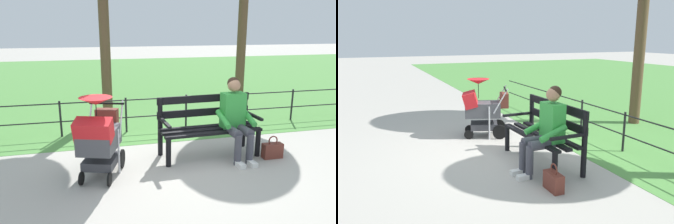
% 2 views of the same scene
% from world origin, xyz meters
% --- Properties ---
extents(ground_plane, '(60.00, 60.00, 0.00)m').
position_xyz_m(ground_plane, '(0.00, 0.00, 0.00)').
color(ground_plane, '#ADA89E').
extents(park_bench, '(1.62, 0.66, 0.96)m').
position_xyz_m(park_bench, '(-0.53, -0.12, 0.53)').
color(park_bench, black).
rests_on(park_bench, ground).
extents(person_on_bench, '(0.55, 0.74, 1.28)m').
position_xyz_m(person_on_bench, '(-0.91, 0.11, 0.68)').
color(person_on_bench, '#42424C').
rests_on(person_on_bench, ground).
extents(stroller, '(0.75, 0.99, 1.15)m').
position_xyz_m(stroller, '(1.21, 0.33, 0.59)').
color(stroller, black).
rests_on(stroller, ground).
extents(handbag, '(0.32, 0.14, 0.37)m').
position_xyz_m(handbag, '(-1.48, 0.30, 0.13)').
color(handbag, brown).
rests_on(handbag, ground).
extents(park_fence, '(8.66, 0.04, 0.70)m').
position_xyz_m(park_fence, '(-0.50, -1.60, 0.42)').
color(park_fence, black).
rests_on(park_fence, ground).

